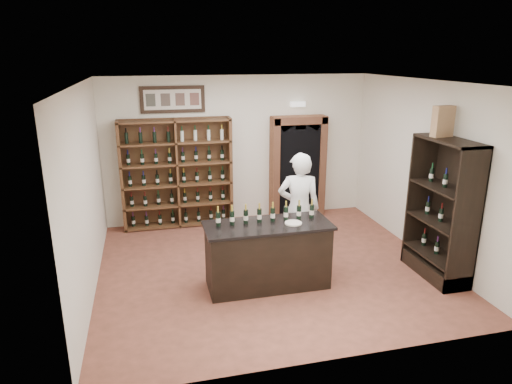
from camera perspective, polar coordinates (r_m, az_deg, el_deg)
The scene contains 22 objects.
floor at distance 7.71m, azimuth 1.71°, elevation -9.31°, with size 5.50×5.50×0.00m, color brown.
ceiling at distance 6.93m, azimuth 1.93°, elevation 13.56°, with size 5.50×5.50×0.00m, color white.
wall_back at distance 9.54m, azimuth -2.21°, elevation 5.39°, with size 5.50×0.04×3.00m, color silver.
wall_left at distance 6.98m, azimuth -20.49°, elevation -0.01°, with size 0.04×5.00×3.00m, color silver.
wall_right at distance 8.32m, azimuth 20.41°, elevation 2.61°, with size 0.04×5.00×3.00m, color silver.
wine_shelf at distance 9.30m, azimuth -9.85°, elevation 2.32°, with size 2.20×0.38×2.20m.
framed_picture at distance 9.19m, azimuth -10.38°, elevation 11.31°, with size 1.25×0.04×0.52m, color black.
arched_doorway at distance 9.78m, azimuth 5.22°, elevation 3.45°, with size 1.17×0.35×2.17m.
emergency_light at distance 9.65m, azimuth 5.25°, elevation 10.88°, with size 0.30×0.10×0.10m, color white.
tasting_counter at distance 6.92m, azimuth 1.46°, elevation -7.95°, with size 1.88×0.78×1.00m.
counter_bottle_0 at distance 6.64m, azimuth -4.75°, elevation -3.37°, with size 0.07×0.07×0.30m.
counter_bottle_1 at distance 6.68m, azimuth -3.01°, elevation -3.23°, with size 0.07×0.07×0.30m.
counter_bottle_2 at distance 6.71m, azimuth -1.28°, elevation -3.09°, with size 0.07×0.07×0.30m.
counter_bottle_3 at distance 6.76m, azimuth 0.42°, elevation -2.95°, with size 0.07×0.07×0.30m.
counter_bottle_4 at distance 6.81m, azimuth 2.11°, elevation -2.81°, with size 0.07×0.07×0.30m.
counter_bottle_5 at distance 6.87m, azimuth 3.76°, elevation -2.67°, with size 0.07×0.07×0.30m.
counter_bottle_6 at distance 6.93m, azimuth 5.39°, elevation -2.53°, with size 0.07×0.07×0.30m.
counter_bottle_7 at distance 6.99m, azimuth 6.98°, elevation -2.39°, with size 0.07×0.07×0.30m.
side_cabinet at distance 7.71m, azimuth 22.11°, elevation -4.50°, with size 0.48×1.20×2.20m.
shopkeeper at distance 7.56m, azimuth 5.38°, elevation -2.12°, with size 0.69×0.45×1.90m, color white.
plate at distance 6.76m, azimuth 4.69°, elevation -3.89°, with size 0.25×0.25×0.02m, color beige.
wine_crate at distance 7.45m, azimuth 22.33°, elevation 8.17°, with size 0.33×0.14×0.46m, color #A27A55.
Camera 1 is at (-1.86, -6.66, 3.41)m, focal length 32.00 mm.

